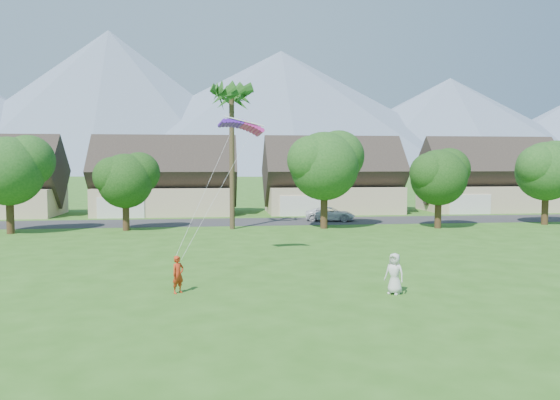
{
  "coord_description": "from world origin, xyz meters",
  "views": [
    {
      "loc": [
        -3.38,
        -18.77,
        5.83
      ],
      "look_at": [
        0.0,
        10.0,
        3.8
      ],
      "focal_mm": 35.0,
      "sensor_mm": 36.0,
      "label": 1
    }
  ],
  "objects": [
    {
      "name": "parafoil_kite",
      "position": [
        -1.85,
        13.76,
        8.04
      ],
      "size": [
        2.76,
        1.26,
        0.5
      ],
      "rotation": [
        0.0,
        0.0,
        0.22
      ],
      "color": "#5E1BCE",
      "rests_on": "ground"
    },
    {
      "name": "watcher",
      "position": [
        4.41,
        4.22,
        0.91
      ],
      "size": [
        1.04,
        1.04,
        1.82
      ],
      "primitive_type": "imported",
      "rotation": [
        0.0,
        0.0,
        -0.78
      ],
      "color": "silver",
      "rests_on": "ground"
    },
    {
      "name": "street",
      "position": [
        0.0,
        34.0,
        0.01
      ],
      "size": [
        90.0,
        7.0,
        0.01
      ],
      "primitive_type": "cube",
      "color": "#2D2D30",
      "rests_on": "ground"
    },
    {
      "name": "parked_car",
      "position": [
        7.84,
        34.0,
        0.68
      ],
      "size": [
        5.3,
        3.42,
        1.36
      ],
      "primitive_type": "imported",
      "rotation": [
        0.0,
        0.0,
        1.31
      ],
      "color": "white",
      "rests_on": "ground"
    },
    {
      "name": "mountain_ridge",
      "position": [
        10.4,
        260.0,
        29.07
      ],
      "size": [
        540.0,
        240.0,
        70.0
      ],
      "color": "slate",
      "rests_on": "ground"
    },
    {
      "name": "ground",
      "position": [
        0.0,
        0.0,
        0.0
      ],
      "size": [
        500.0,
        500.0,
        0.0
      ],
      "primitive_type": "plane",
      "color": "#2D6019",
      "rests_on": "ground"
    },
    {
      "name": "fan_palm",
      "position": [
        -2.0,
        28.5,
        11.8
      ],
      "size": [
        3.0,
        3.0,
        13.8
      ],
      "color": "#4C3D26",
      "rests_on": "ground"
    },
    {
      "name": "kite_flyer",
      "position": [
        -5.09,
        5.48,
        0.84
      ],
      "size": [
        0.72,
        0.71,
        1.68
      ],
      "primitive_type": "imported",
      "rotation": [
        0.0,
        0.0,
        0.75
      ],
      "color": "#BB3215",
      "rests_on": "ground"
    },
    {
      "name": "houses_row",
      "position": [
        0.49,
        42.99,
        3.44
      ],
      "size": [
        72.75,
        8.19,
        8.86
      ],
      "color": "beige",
      "rests_on": "ground"
    },
    {
      "name": "tree_row",
      "position": [
        -1.14,
        27.92,
        4.89
      ],
      "size": [
        62.27,
        6.67,
        8.45
      ],
      "color": "#47301C",
      "rests_on": "ground"
    }
  ]
}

